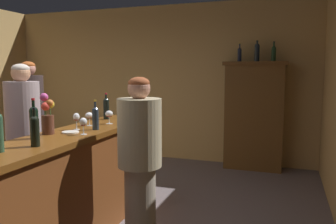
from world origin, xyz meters
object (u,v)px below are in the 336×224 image
(wine_bottle_merlot, at_px, (95,117))
(wine_glass_spare, at_px, (83,123))
(display_cabinet, at_px, (254,114))
(wine_bottle_rose, at_px, (106,107))
(wine_glass_mid, at_px, (76,118))
(wine_bottle_riesling, at_px, (34,121))
(flower_arrangement, at_px, (48,116))
(wine_bottle_malbec, at_px, (35,130))
(display_bottle_midleft, at_px, (257,52))
(cheese_plate, at_px, (71,132))
(bar_counter, at_px, (76,185))
(wine_glass_rear, at_px, (89,116))
(display_bottle_center, at_px, (274,53))
(patron_near_entrance, at_px, (24,133))
(patron_in_navy, at_px, (31,123))
(bartender, at_px, (140,158))
(display_bottle_left, at_px, (240,54))
(wine_glass_front, at_px, (109,115))

(wine_bottle_merlot, relative_size, wine_glass_spare, 1.90)
(display_cabinet, bearing_deg, wine_bottle_rose, -125.46)
(wine_bottle_merlot, height_order, wine_glass_mid, wine_bottle_merlot)
(wine_bottle_riesling, bearing_deg, flower_arrangement, 97.81)
(wine_bottle_malbec, bearing_deg, wine_bottle_rose, 98.76)
(wine_bottle_merlot, xyz_separation_m, display_bottle_midleft, (1.24, 2.75, 0.73))
(cheese_plate, bearing_deg, wine_bottle_riesling, -110.45)
(bar_counter, bearing_deg, wine_glass_rear, 98.61)
(wine_bottle_merlot, distance_m, display_bottle_center, 3.21)
(wine_bottle_merlot, bearing_deg, patron_near_entrance, 172.67)
(display_cabinet, height_order, display_bottle_center, display_bottle_center)
(wine_bottle_rose, xyz_separation_m, wine_bottle_merlot, (0.26, -0.66, -0.01))
(patron_in_navy, distance_m, bartender, 1.98)
(display_cabinet, xyz_separation_m, display_bottle_midleft, (0.02, -0.00, 0.98))
(cheese_plate, xyz_separation_m, display_bottle_center, (1.62, 2.97, 0.83))
(display_cabinet, height_order, flower_arrangement, display_cabinet)
(flower_arrangement, bearing_deg, wine_glass_mid, 68.96)
(wine_bottle_riesling, distance_m, wine_glass_mid, 0.49)
(wine_glass_spare, height_order, display_bottle_left, display_bottle_left)
(display_bottle_left, bearing_deg, bar_counter, -110.67)
(wine_bottle_merlot, bearing_deg, display_bottle_left, 70.52)
(display_cabinet, xyz_separation_m, display_bottle_left, (-0.25, -0.00, 0.95))
(wine_bottle_malbec, xyz_separation_m, wine_glass_front, (-0.02, 1.14, -0.03))
(flower_arrangement, bearing_deg, display_cabinet, 64.08)
(wine_glass_spare, distance_m, display_bottle_left, 3.23)
(bar_counter, distance_m, bartender, 0.73)
(wine_bottle_riesling, height_order, wine_glass_mid, wine_bottle_riesling)
(display_bottle_left, relative_size, display_bottle_midleft, 0.92)
(wine_glass_front, height_order, flower_arrangement, flower_arrangement)
(wine_glass_rear, relative_size, patron_in_navy, 0.08)
(wine_bottle_rose, bearing_deg, wine_glass_front, -56.05)
(wine_bottle_riesling, relative_size, wine_bottle_rose, 1.10)
(bar_counter, bearing_deg, display_bottle_left, 69.33)
(wine_bottle_rose, bearing_deg, wine_glass_spare, -72.38)
(wine_glass_mid, height_order, flower_arrangement, flower_arrangement)
(flower_arrangement, height_order, bartender, bartender)
(wine_bottle_malbec, relative_size, wine_bottle_rose, 0.95)
(wine_glass_mid, height_order, wine_glass_spare, wine_glass_mid)
(wine_glass_mid, bearing_deg, patron_in_navy, 149.38)
(display_cabinet, relative_size, bartender, 1.13)
(bar_counter, distance_m, wine_glass_mid, 0.63)
(bar_counter, height_order, wine_bottle_rose, wine_bottle_rose)
(wine_glass_front, xyz_separation_m, flower_arrangement, (-0.22, -0.70, 0.07))
(display_bottle_midleft, relative_size, patron_in_navy, 0.19)
(bar_counter, bearing_deg, wine_glass_front, 81.97)
(display_cabinet, distance_m, display_bottle_midleft, 0.98)
(display_bottle_center, relative_size, patron_in_navy, 0.18)
(wine_bottle_malbec, bearing_deg, wine_bottle_merlot, 87.30)
(wine_bottle_merlot, distance_m, patron_near_entrance, 1.01)
(wine_bottle_rose, xyz_separation_m, bartender, (0.79, -0.83, -0.33))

